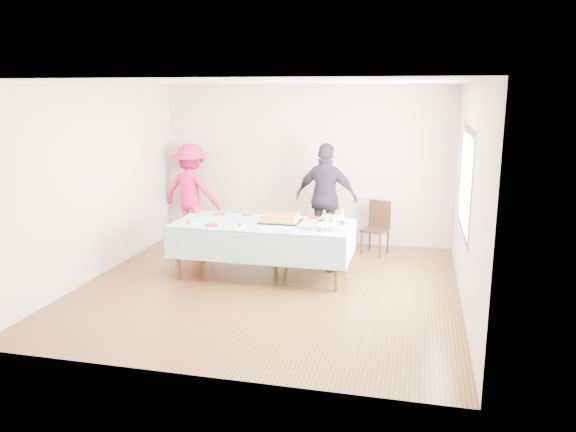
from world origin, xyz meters
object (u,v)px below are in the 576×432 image
dining_chair (377,224)px  adult_left (191,192)px  birthday_cake (281,219)px  party_table (263,226)px

dining_chair → adult_left: 3.33m
birthday_cake → adult_left: 2.64m
birthday_cake → dining_chair: size_ratio=0.67×
party_table → birthday_cake: size_ratio=4.37×
party_table → birthday_cake: (0.23, 0.10, 0.10)m
birthday_cake → adult_left: bearing=141.0°
dining_chair → adult_left: size_ratio=0.51×
birthday_cake → adult_left: (-2.05, 1.66, 0.02)m
party_table → dining_chair: 2.16m
birthday_cake → dining_chair: 1.95m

